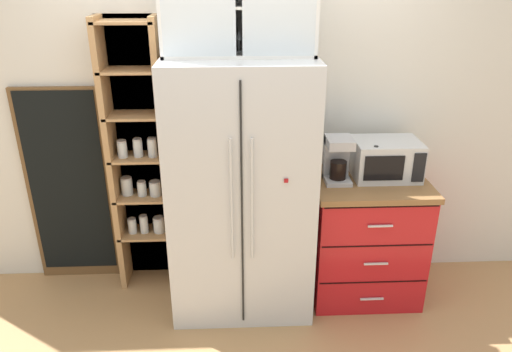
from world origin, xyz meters
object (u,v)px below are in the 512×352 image
Objects in this scene: mug_charcoal at (371,174)px; chalkboard_menu at (69,187)px; bottle_clear at (374,167)px; coffee_maker at (338,159)px; microwave at (386,159)px; refrigerator at (241,188)px.

chalkboard_menu is at bearing 172.32° from mug_charcoal.
mug_charcoal is 0.46× the size of bottle_clear.
mug_charcoal is (0.23, -0.01, -0.11)m from coffee_maker.
coffee_maker reaches higher than bottle_clear.
chalkboard_menu is (-2.23, 0.23, -0.27)m from microwave.
coffee_maker is at bearing 177.31° from mug_charcoal.
chalkboard_menu is (-2.12, 0.34, -0.26)m from bottle_clear.
refrigerator reaches higher than microwave.
mug_charcoal is at bearing -153.91° from microwave.
microwave is 0.15m from mug_charcoal.
bottle_clear is at bearing -9.11° from chalkboard_menu.
chalkboard_menu is at bearing 171.71° from coffee_maker.
coffee_maker is 0.21× the size of chalkboard_menu.
chalkboard_menu reaches higher than mug_charcoal.
refrigerator is 0.89m from bottle_clear.
mug_charcoal is at bearing -2.69° from coffee_maker.
chalkboard_menu is (-1.89, 0.28, -0.30)m from coffee_maker.
refrigerator reaches higher than chalkboard_menu.
chalkboard_menu reaches higher than coffee_maker.
bottle_clear is (0.88, -0.01, 0.14)m from refrigerator.
refrigerator is 6.56× the size of bottle_clear.
microwave is 0.15m from bottle_clear.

